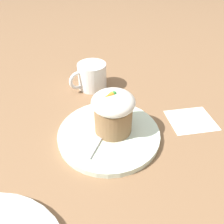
{
  "coord_description": "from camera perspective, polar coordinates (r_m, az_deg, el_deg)",
  "views": [
    {
      "loc": [
        0.19,
        0.3,
        0.35
      ],
      "look_at": [
        -0.01,
        -0.0,
        0.06
      ],
      "focal_mm": 35.0,
      "sensor_mm": 36.0,
      "label": 1
    }
  ],
  "objects": [
    {
      "name": "carrot_cake",
      "position": [
        0.47,
        -0.0,
        0.5
      ],
      "size": [
        0.09,
        0.09,
        0.1
      ],
      "color": "olive",
      "rests_on": "dessert_plate"
    },
    {
      "name": "spoon",
      "position": [
        0.49,
        -2.27,
        -5.22
      ],
      "size": [
        0.1,
        0.08,
        0.01
      ],
      "color": "#B7B7BC",
      "rests_on": "dessert_plate"
    },
    {
      "name": "dessert_plate",
      "position": [
        0.5,
        -0.82,
        -5.66
      ],
      "size": [
        0.23,
        0.23,
        0.01
      ],
      "color": "silver",
      "rests_on": "ground_plane"
    },
    {
      "name": "coffee_cup",
      "position": [
        0.65,
        -5.37,
        9.28
      ],
      "size": [
        0.12,
        0.08,
        0.08
      ],
      "color": "white",
      "rests_on": "ground_plane"
    },
    {
      "name": "paper_napkin",
      "position": [
        0.58,
        19.95,
        -2.0
      ],
      "size": [
        0.14,
        0.13,
        0.0
      ],
      "color": "white",
      "rests_on": "ground_plane"
    },
    {
      "name": "ground_plane",
      "position": [
        0.5,
        -0.82,
        -6.23
      ],
      "size": [
        4.0,
        4.0,
        0.0
      ],
      "primitive_type": "plane",
      "color": "#846042"
    }
  ]
}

